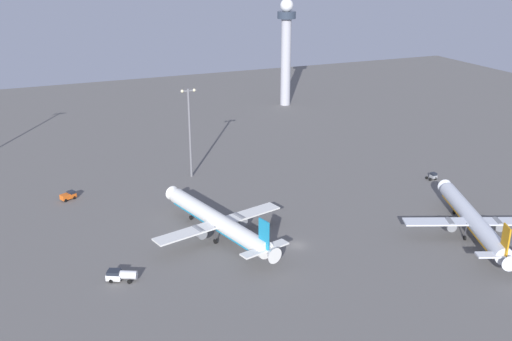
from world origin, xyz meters
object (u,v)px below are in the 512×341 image
object	(u,v)px
airplane_near_gate	(473,220)
airplane_mid_apron	(218,222)
pushback_tug	(433,176)
fuel_truck	(121,275)
baggage_tractor	(68,196)
control_tower	(286,46)
apron_light_central	(190,128)

from	to	relation	value
airplane_near_gate	airplane_mid_apron	size ratio (longest dim) A/B	0.96
airplane_mid_apron	pushback_tug	distance (m)	73.60
airplane_mid_apron	fuel_truck	distance (m)	27.63
airplane_mid_apron	baggage_tractor	distance (m)	48.93
control_tower	baggage_tractor	bearing A→B (deg)	-143.51
fuel_truck	pushback_tug	xyz separation A→B (m)	(97.86, 22.55, -0.30)
pushback_tug	apron_light_central	world-z (taller)	apron_light_central
airplane_mid_apron	baggage_tractor	xyz separation A→B (m)	(-30.73, 37.95, -3.05)
airplane_near_gate	baggage_tractor	xyz separation A→B (m)	(-87.30, 60.64, -3.00)
fuel_truck	apron_light_central	world-z (taller)	apron_light_central
control_tower	baggage_tractor	world-z (taller)	control_tower
control_tower	airplane_near_gate	world-z (taller)	control_tower
control_tower	pushback_tug	size ratio (longest dim) A/B	14.76
airplane_mid_apron	apron_light_central	bearing A→B (deg)	67.37
fuel_truck	pushback_tug	size ratio (longest dim) A/B	2.10
baggage_tractor	airplane_mid_apron	bearing A→B (deg)	12.77
control_tower	airplane_mid_apron	xyz separation A→B (m)	(-71.29, -113.42, -22.16)
airplane_near_gate	apron_light_central	xyz separation A→B (m)	(-50.63, 64.83, 11.32)
control_tower	airplane_near_gate	size ratio (longest dim) A/B	1.12
control_tower	baggage_tractor	size ratio (longest dim) A/B	10.08
control_tower	baggage_tractor	distance (m)	129.39
airplane_near_gate	apron_light_central	world-z (taller)	apron_light_central
airplane_near_gate	control_tower	bearing A→B (deg)	105.80
airplane_mid_apron	airplane_near_gate	bearing A→B (deg)	-36.45
airplane_near_gate	baggage_tractor	bearing A→B (deg)	167.19
fuel_truck	apron_light_central	xyz separation A→B (m)	(31.22, 52.95, 14.14)
airplane_near_gate	pushback_tug	xyz separation A→B (m)	(16.02, 34.44, -3.11)
airplane_near_gate	airplane_mid_apron	distance (m)	60.95
airplane_near_gate	airplane_mid_apron	bearing A→B (deg)	-179.88
control_tower	apron_light_central	world-z (taller)	control_tower
baggage_tractor	apron_light_central	distance (m)	39.60
baggage_tractor	apron_light_central	size ratio (longest dim) A/B	0.17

